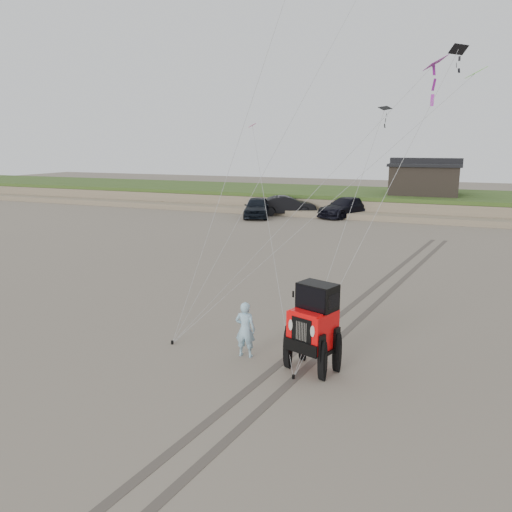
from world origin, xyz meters
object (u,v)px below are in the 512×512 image
object	(u,v)px
truck_b	(287,205)
jeep	(313,337)
cabin	(425,178)
truck_c	(346,207)
truck_a	(257,207)
man	(245,329)

from	to	relation	value
truck_b	jeep	xyz separation A→B (m)	(10.92, -30.18, 0.15)
cabin	truck_b	bearing A→B (deg)	-150.99
truck_c	truck_a	bearing A→B (deg)	-129.41
truck_a	truck_c	size ratio (longest dim) A/B	0.89
man	cabin	bearing A→B (deg)	-98.39
truck_b	truck_c	world-z (taller)	truck_b
truck_b	man	xyz separation A→B (m)	(8.78, -30.02, 0.00)
truck_b	jeep	world-z (taller)	jeep
truck_c	jeep	world-z (taller)	jeep
cabin	truck_c	bearing A→B (deg)	-137.69
cabin	truck_c	size ratio (longest dim) A/B	1.08
truck_a	man	distance (m)	29.62
man	jeep	bearing A→B (deg)	171.44
cabin	man	xyz separation A→B (m)	(-2.61, -36.34, -2.37)
cabin	truck_a	distance (m)	16.13
cabin	jeep	distance (m)	36.57
truck_a	man	bearing A→B (deg)	-86.06
truck_c	cabin	bearing A→B (deg)	69.37
truck_b	truck_c	bearing A→B (deg)	-107.54
cabin	truck_a	bearing A→B (deg)	-146.81
truck_c	man	bearing A→B (deg)	-56.39
jeep	truck_c	bearing A→B (deg)	119.84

